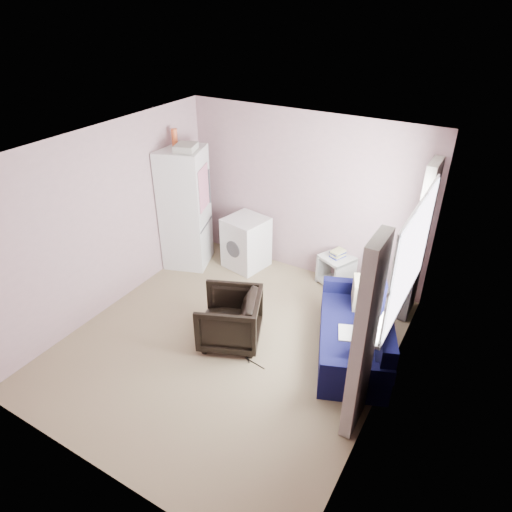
{
  "coord_description": "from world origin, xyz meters",
  "views": [
    {
      "loc": [
        2.54,
        -3.67,
        3.92
      ],
      "look_at": [
        0.05,
        0.6,
        1.0
      ],
      "focal_mm": 32.0,
      "sensor_mm": 36.0,
      "label": 1
    }
  ],
  "objects_px": {
    "washing_machine": "(246,242)",
    "armchair": "(230,316)",
    "fridge": "(185,208)",
    "side_table": "(336,268)",
    "sofa": "(357,335)"
  },
  "relations": [
    {
      "from": "armchair",
      "to": "sofa",
      "type": "height_order",
      "value": "sofa"
    },
    {
      "from": "washing_machine",
      "to": "side_table",
      "type": "distance_m",
      "value": 1.48
    },
    {
      "from": "washing_machine",
      "to": "sofa",
      "type": "xyz_separation_m",
      "value": [
        2.25,
        -1.1,
        -0.16
      ]
    },
    {
      "from": "side_table",
      "to": "sofa",
      "type": "relative_size",
      "value": 0.31
    },
    {
      "from": "washing_machine",
      "to": "sofa",
      "type": "distance_m",
      "value": 2.51
    },
    {
      "from": "washing_machine",
      "to": "armchair",
      "type": "bearing_deg",
      "value": -53.78
    },
    {
      "from": "armchair",
      "to": "fridge",
      "type": "relative_size",
      "value": 0.35
    },
    {
      "from": "fridge",
      "to": "side_table",
      "type": "distance_m",
      "value": 2.5
    },
    {
      "from": "armchair",
      "to": "sofa",
      "type": "bearing_deg",
      "value": 88.64
    },
    {
      "from": "fridge",
      "to": "sofa",
      "type": "height_order",
      "value": "fridge"
    },
    {
      "from": "armchair",
      "to": "side_table",
      "type": "height_order",
      "value": "armchair"
    },
    {
      "from": "armchair",
      "to": "fridge",
      "type": "height_order",
      "value": "fridge"
    },
    {
      "from": "fridge",
      "to": "washing_machine",
      "type": "distance_m",
      "value": 1.09
    },
    {
      "from": "armchair",
      "to": "side_table",
      "type": "xyz_separation_m",
      "value": [
        0.67,
        1.9,
        -0.1
      ]
    },
    {
      "from": "washing_machine",
      "to": "sofa",
      "type": "bearing_deg",
      "value": -14.82
    }
  ]
}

